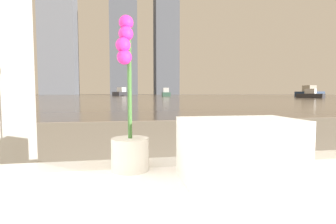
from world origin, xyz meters
TOP-DOWN VIEW (x-y plane):
  - potted_orchid at (-0.53, 0.93)m, footprint 0.11×0.11m
  - towel_stack at (-0.26, 0.79)m, footprint 0.29×0.18m
  - harbor_water at (0.00, 62.00)m, footprint 180.00×110.00m
  - harbor_boat_0 at (26.14, 33.90)m, footprint 2.93×3.65m
  - harbor_boat_2 at (-0.80, 66.82)m, footprint 4.52×5.84m
  - harbor_boat_3 at (8.86, 57.19)m, footprint 2.20×5.09m
  - harbor_boat_4 at (33.77, 43.94)m, footprint 1.95×5.67m
  - skyline_tower_1 at (-26.68, 118.00)m, footprint 13.80×12.71m
  - skyline_tower_2 at (0.05, 118.00)m, footprint 11.41×13.94m
  - skyline_tower_3 at (18.95, 118.00)m, footprint 10.25×10.63m

SIDE VIEW (x-z plane):
  - harbor_water at x=0.00m, z-range 0.00..0.01m
  - harbor_boat_0 at x=26.14m, z-range -0.19..1.14m
  - towel_stack at x=-0.26m, z-range 0.51..0.67m
  - potted_orchid at x=-0.53m, z-range 0.41..0.86m
  - harbor_boat_3 at x=8.86m, z-range -0.26..1.59m
  - harbor_boat_2 at x=-0.80m, z-range -0.30..1.81m
  - harbor_boat_4 at x=33.77m, z-range -0.30..1.82m
  - skyline_tower_2 at x=0.05m, z-range 0.00..39.49m
  - skyline_tower_1 at x=-26.68m, z-range 0.00..66.03m
  - skyline_tower_3 at x=18.95m, z-range 0.00..72.70m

